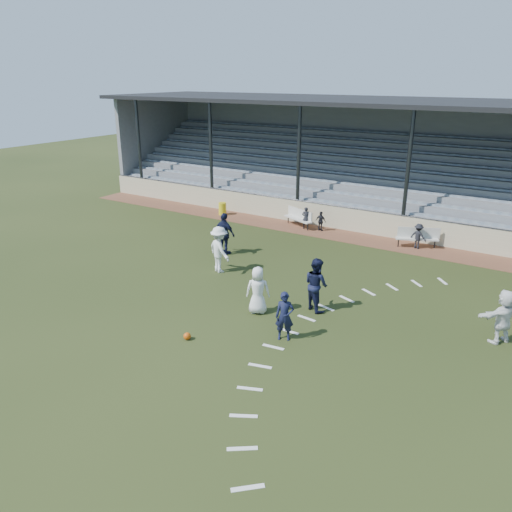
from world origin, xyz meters
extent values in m
plane|color=#273114|center=(0.00, 0.00, 0.00)|extent=(90.00, 90.00, 0.00)
cube|color=brown|center=(0.00, 10.50, 0.01)|extent=(34.00, 2.00, 0.02)
cube|color=#C2B795|center=(0.00, 11.55, 0.60)|extent=(34.00, 0.18, 1.20)
cube|color=beige|center=(-2.43, 10.66, 0.45)|extent=(2.00, 1.16, 0.06)
cube|color=beige|center=(-2.43, 10.88, 0.70)|extent=(1.86, 0.85, 0.54)
cylinder|color=#282B2F|center=(-3.21, 11.00, 0.22)|extent=(0.06, 0.06, 0.40)
cylinder|color=#282B2F|center=(-1.65, 10.33, 0.22)|extent=(0.06, 0.06, 0.40)
cube|color=beige|center=(4.05, 10.62, 0.45)|extent=(1.99, 1.19, 0.06)
cube|color=beige|center=(4.05, 10.84, 0.70)|extent=(1.85, 0.88, 0.54)
cylinder|color=#282B2F|center=(3.28, 10.27, 0.22)|extent=(0.06, 0.06, 0.40)
cylinder|color=#282B2F|center=(4.83, 10.97, 0.22)|extent=(0.06, 0.06, 0.40)
cylinder|color=gold|center=(-7.38, 10.48, 0.38)|extent=(0.45, 0.45, 0.73)
sphere|color=#CA4C0B|center=(0.37, -2.18, 0.12)|extent=(0.24, 0.24, 0.24)
imported|color=white|center=(1.25, 0.64, 0.85)|extent=(0.99, 0.87, 1.70)
imported|color=#121633|center=(2.96, -0.52, 0.80)|extent=(0.69, 0.60, 1.61)
imported|color=#121633|center=(2.85, 1.95, 0.97)|extent=(1.17, 1.08, 1.93)
imported|color=white|center=(-2.17, 3.07, 0.99)|extent=(1.47, 1.19, 1.98)
imported|color=#121633|center=(-3.28, 4.98, 0.98)|extent=(1.19, 0.58, 1.96)
imported|color=white|center=(8.76, 2.94, 0.88)|extent=(1.42, 1.61, 1.76)
imported|color=black|center=(-1.89, 10.54, 0.62)|extent=(0.49, 0.38, 1.20)
imported|color=black|center=(-1.04, 10.65, 0.55)|extent=(0.65, 0.35, 1.06)
imported|color=black|center=(4.12, 10.51, 0.63)|extent=(0.86, 0.59, 1.23)
cube|color=gray|center=(0.00, 12.10, 0.60)|extent=(34.00, 0.80, 1.20)
cube|color=gray|center=(0.00, 12.20, 1.25)|extent=(33.00, 0.28, 0.10)
cube|color=gray|center=(0.00, 12.90, 0.80)|extent=(34.00, 0.80, 1.60)
cube|color=gray|center=(0.00, 13.00, 1.65)|extent=(33.00, 0.28, 0.10)
cube|color=gray|center=(0.00, 13.70, 1.00)|extent=(34.00, 0.80, 2.00)
cube|color=gray|center=(0.00, 13.80, 2.05)|extent=(33.00, 0.28, 0.10)
cube|color=gray|center=(0.00, 14.50, 1.20)|extent=(34.00, 0.80, 2.40)
cube|color=gray|center=(0.00, 14.60, 2.45)|extent=(33.00, 0.28, 0.10)
cube|color=gray|center=(0.00, 15.30, 1.40)|extent=(34.00, 0.80, 2.80)
cube|color=gray|center=(0.00, 15.40, 2.85)|extent=(33.00, 0.28, 0.10)
cube|color=gray|center=(0.00, 16.10, 1.60)|extent=(34.00, 0.80, 3.20)
cube|color=gray|center=(0.00, 16.20, 3.25)|extent=(33.00, 0.28, 0.10)
cube|color=gray|center=(0.00, 16.90, 1.80)|extent=(34.00, 0.80, 3.60)
cube|color=gray|center=(0.00, 17.00, 3.65)|extent=(33.00, 0.28, 0.10)
cube|color=gray|center=(0.00, 17.70, 2.00)|extent=(34.00, 0.80, 4.00)
cube|color=gray|center=(0.00, 17.80, 4.05)|extent=(33.00, 0.28, 0.10)
cube|color=gray|center=(0.00, 18.50, 2.20)|extent=(34.00, 0.80, 4.40)
cube|color=gray|center=(0.00, 18.60, 4.45)|extent=(33.00, 0.28, 0.10)
cube|color=gray|center=(0.00, 19.10, 3.20)|extent=(34.00, 0.40, 6.40)
cube|color=gray|center=(-16.85, 15.50, 3.20)|extent=(0.30, 7.80, 6.40)
cube|color=black|center=(0.00, 15.20, 6.50)|extent=(34.60, 9.00, 0.22)
cylinder|color=#282B2F|center=(-15.00, 11.65, 3.25)|extent=(0.20, 0.20, 6.50)
cylinder|color=#282B2F|center=(-9.00, 11.65, 3.25)|extent=(0.20, 0.20, 6.50)
cylinder|color=#282B2F|center=(-3.00, 11.65, 3.25)|extent=(0.20, 0.20, 6.50)
cylinder|color=#282B2F|center=(3.00, 11.65, 3.25)|extent=(0.20, 0.20, 6.50)
cylinder|color=#282B2F|center=(0.00, 11.55, 1.25)|extent=(34.00, 0.05, 0.05)
cube|color=white|center=(6.12, 7.01, 0.01)|extent=(0.54, 0.61, 0.01)
cube|color=white|center=(5.29, 6.22, 0.01)|extent=(0.59, 0.56, 0.01)
cube|color=white|center=(4.57, 5.34, 0.01)|extent=(0.64, 0.51, 0.01)
cube|color=white|center=(3.96, 4.38, 0.01)|extent=(0.67, 0.44, 0.01)
cube|color=white|center=(3.48, 3.34, 0.01)|extent=(0.70, 0.37, 0.01)
cube|color=white|center=(3.13, 2.26, 0.01)|extent=(0.71, 0.29, 0.01)
cube|color=white|center=(2.92, 1.14, 0.01)|extent=(0.71, 0.21, 0.01)
cube|color=white|center=(2.85, 0.00, 0.01)|extent=(0.70, 0.12, 0.01)
cube|color=white|center=(2.92, -1.14, 0.01)|extent=(0.71, 0.21, 0.01)
cube|color=white|center=(3.13, -2.26, 0.01)|extent=(0.71, 0.29, 0.01)
cube|color=white|center=(3.48, -3.34, 0.01)|extent=(0.70, 0.37, 0.01)
cube|color=white|center=(3.96, -4.38, 0.01)|extent=(0.67, 0.44, 0.01)
cube|color=white|center=(4.57, -5.34, 0.01)|extent=(0.64, 0.51, 0.01)
cube|color=white|center=(5.29, -6.22, 0.01)|extent=(0.59, 0.56, 0.01)
camera|label=1|loc=(9.64, -12.82, 7.93)|focal=35.00mm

